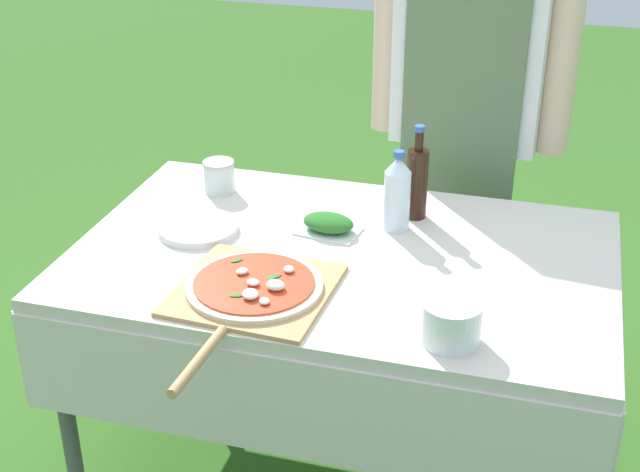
% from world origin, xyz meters
% --- Properties ---
extents(prep_table, '(1.44, 0.93, 0.79)m').
position_xyz_m(prep_table, '(0.00, 0.00, 0.71)').
color(prep_table, beige).
rests_on(prep_table, ground).
extents(person_cook, '(0.64, 0.26, 1.72)m').
position_xyz_m(person_cook, '(0.22, 0.73, 1.02)').
color(person_cook, '#4C4C51').
rests_on(person_cook, ground).
extents(pizza_on_peel, '(0.39, 0.63, 0.06)m').
position_xyz_m(pizza_on_peel, '(-0.16, -0.27, 0.80)').
color(pizza_on_peel, tan).
rests_on(pizza_on_peel, prep_table).
extents(oil_bottle, '(0.06, 0.06, 0.28)m').
position_xyz_m(oil_bottle, '(0.15, 0.27, 0.90)').
color(oil_bottle, black).
rests_on(oil_bottle, prep_table).
extents(water_bottle, '(0.07, 0.07, 0.23)m').
position_xyz_m(water_bottle, '(0.11, 0.18, 0.90)').
color(water_bottle, silver).
rests_on(water_bottle, prep_table).
extents(herb_container, '(0.19, 0.14, 0.05)m').
position_xyz_m(herb_container, '(-0.07, 0.10, 0.82)').
color(herb_container, silver).
rests_on(herb_container, prep_table).
extents(mixing_tub, '(0.14, 0.14, 0.10)m').
position_xyz_m(mixing_tub, '(0.34, -0.34, 0.84)').
color(mixing_tub, silver).
rests_on(mixing_tub, prep_table).
extents(plate_stack, '(0.23, 0.23, 0.02)m').
position_xyz_m(plate_stack, '(-0.42, 0.01, 0.80)').
color(plate_stack, white).
rests_on(plate_stack, prep_table).
extents(sauce_jar, '(0.10, 0.10, 0.10)m').
position_xyz_m(sauce_jar, '(-0.46, 0.28, 0.83)').
color(sauce_jar, silver).
rests_on(sauce_jar, prep_table).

